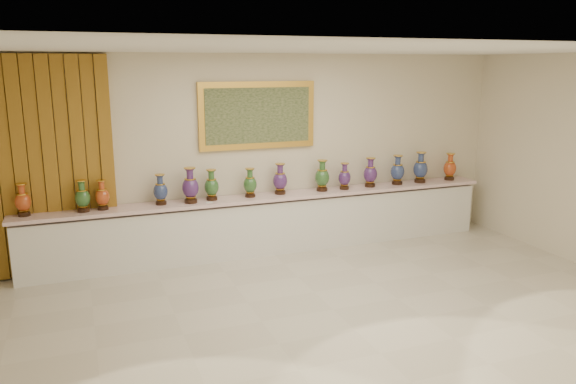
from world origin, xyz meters
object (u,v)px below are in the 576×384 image
at_px(counter, 270,224).
at_px(vase_1, 83,198).
at_px(vase_0, 23,201).
at_px(vase_2, 102,196).

distance_m(counter, vase_1, 2.75).
bearing_deg(counter, vase_1, -179.35).
relative_size(vase_0, vase_2, 1.05).
distance_m(counter, vase_0, 3.47).
distance_m(vase_1, vase_2, 0.25).
bearing_deg(vase_1, vase_2, 6.20).
relative_size(vase_0, vase_1, 1.00).
distance_m(counter, vase_2, 2.50).
distance_m(vase_0, vase_2, 0.99).
height_order(counter, vase_2, vase_2).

